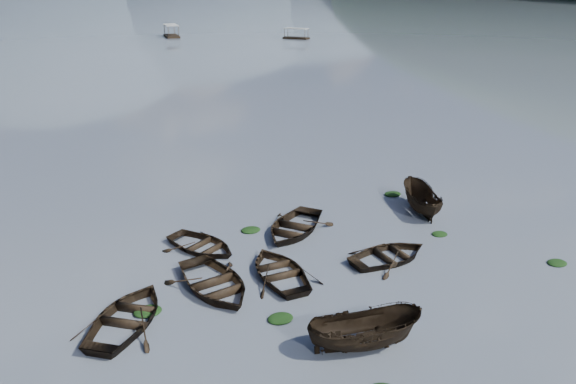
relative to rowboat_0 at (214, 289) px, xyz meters
name	(u,v)px	position (x,y,z in m)	size (l,w,h in m)	color
ground_plane	(395,354)	(5.34, -6.73, 0.00)	(2400.00, 2400.00, 0.00)	slate
rowboat_0	(214,289)	(0.00, 0.00, 0.00)	(3.56, 4.98, 1.03)	black
rowboat_1	(129,323)	(-3.84, -1.40, 0.00)	(3.40, 4.76, 0.99)	black
rowboat_2	(364,347)	(4.45, -5.95, 0.00)	(1.68, 4.46, 1.72)	black
rowboat_3	(280,276)	(3.14, 0.13, 0.00)	(3.18, 4.45, 0.92)	black
rowboat_4	(389,260)	(8.74, -0.16, 0.00)	(3.04, 4.26, 0.88)	black
rowboat_6	(202,249)	(0.22, 4.01, 0.00)	(2.95, 4.13, 0.86)	black
rowboat_7	(294,231)	(5.37, 4.42, 0.00)	(3.53, 4.94, 1.02)	black
rowboat_8	(420,211)	(13.40, 4.57, 0.00)	(1.64, 4.35, 1.68)	black
weed_clump_1	(280,320)	(2.04, -3.21, 0.00)	(1.08, 0.86, 0.24)	black
weed_clump_3	(440,235)	(12.67, 1.42, 0.00)	(0.87, 0.73, 0.19)	black
weed_clump_4	(557,264)	(16.24, -3.23, 0.00)	(0.99, 0.79, 0.21)	black
weed_clump_5	(148,313)	(-3.03, -0.90, 0.00)	(1.18, 0.95, 0.25)	black
weed_clump_6	(251,231)	(3.17, 5.25, 0.00)	(1.08, 0.90, 0.22)	black
weed_clump_7	(393,195)	(13.11, 7.35, 0.00)	(1.09, 0.87, 0.24)	black
pontoon_centre	(172,37)	(13.14, 101.57, 0.00)	(2.60, 6.23, 2.39)	black
pontoon_right	(296,39)	(36.78, 89.81, 0.00)	(2.17, 5.20, 1.99)	black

